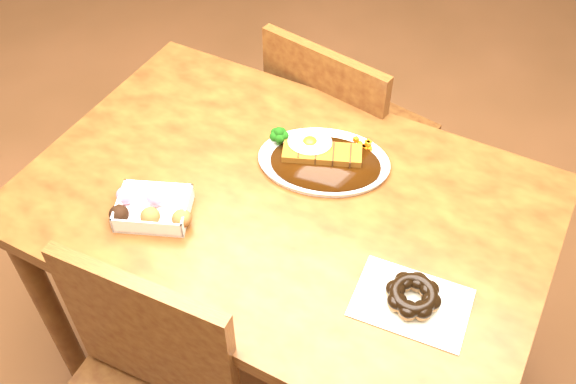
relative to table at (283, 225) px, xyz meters
The scene contains 6 objects.
ground 0.65m from the table, ahead, with size 6.00×6.00×0.00m, color brown.
table is the anchor object (origin of this frame).
chair_far 0.57m from the table, 98.22° to the left, with size 0.48×0.48×0.87m.
katsu_curry_plate 0.19m from the table, 79.79° to the left, with size 0.37×0.31×0.06m.
donut_box 0.32m from the table, 142.08° to the right, with size 0.20×0.17×0.05m.
pon_de_ring 0.40m from the table, 19.74° to the right, with size 0.24×0.18×0.04m.
Camera 1 is at (0.48, -0.88, 1.84)m, focal length 40.00 mm.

